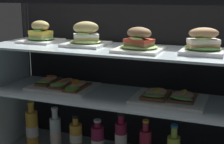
{
  "coord_description": "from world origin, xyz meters",
  "views": [
    {
      "loc": [
        0.59,
        -1.48,
        0.89
      ],
      "look_at": [
        0.0,
        0.0,
        0.52
      ],
      "focal_mm": 53.47,
      "sensor_mm": 36.0,
      "label": 1
    }
  ],
  "objects": [
    {
      "name": "open_sandwich_tray_far_left",
      "position": [
        0.28,
        0.01,
        0.42
      ],
      "size": [
        0.34,
        0.25,
        0.06
      ],
      "color": "white",
      "rests_on": "shelf_lower_glass"
    },
    {
      "name": "riser_upper_tier",
      "position": [
        0.0,
        0.0,
        0.51
      ],
      "size": [
        1.25,
        0.37,
        0.23
      ],
      "color": "silver",
      "rests_on": "shelf_lower_glass"
    },
    {
      "name": "open_sandwich_tray_mid_left",
      "position": [
        -0.29,
        0.02,
        0.42
      ],
      "size": [
        0.34,
        0.25,
        0.06
      ],
      "color": "white",
      "rests_on": "shelf_lower_glass"
    },
    {
      "name": "plated_roll_sandwich_mid_left",
      "position": [
        -0.15,
        0.02,
        0.68
      ],
      "size": [
        0.2,
        0.2,
        0.12
      ],
      "color": "white",
      "rests_on": "shelf_upper_glass"
    },
    {
      "name": "plated_roll_sandwich_near_left_corner",
      "position": [
        0.43,
        -0.0,
        0.68
      ],
      "size": [
        0.18,
        0.18,
        0.11
      ],
      "color": "white",
      "rests_on": "shelf_upper_glass"
    },
    {
      "name": "juice_bottle_front_middle",
      "position": [
        0.04,
        0.03,
        0.15
      ],
      "size": [
        0.06,
        0.06,
        0.26
      ],
      "color": "maroon",
      "rests_on": "case_base_deck"
    },
    {
      "name": "plated_roll_sandwich_mid_right",
      "position": [
        0.15,
        -0.04,
        0.67
      ],
      "size": [
        0.21,
        0.21,
        0.11
      ],
      "color": "white",
      "rests_on": "shelf_upper_glass"
    },
    {
      "name": "juice_bottle_back_left",
      "position": [
        -0.36,
        0.03,
        0.13
      ],
      "size": [
        0.06,
        0.06,
        0.23
      ],
      "color": "white",
      "rests_on": "case_base_deck"
    },
    {
      "name": "plated_roll_sandwich_far_left",
      "position": [
        -0.43,
        0.05,
        0.68
      ],
      "size": [
        0.2,
        0.2,
        0.12
      ],
      "color": "white",
      "rests_on": "shelf_upper_glass"
    },
    {
      "name": "case_frame",
      "position": [
        0.0,
        0.12,
        0.49
      ],
      "size": [
        1.32,
        0.44,
        0.88
      ],
      "color": "black",
      "rests_on": "ground"
    },
    {
      "name": "juice_bottle_back_center",
      "position": [
        -0.5,
        0.02,
        0.14
      ],
      "size": [
        0.07,
        0.07,
        0.25
      ],
      "color": "gold",
      "rests_on": "case_base_deck"
    },
    {
      "name": "riser_lower_tier",
      "position": [
        0.0,
        0.0,
        0.22
      ],
      "size": [
        1.25,
        0.37,
        0.34
      ],
      "color": "silver",
      "rests_on": "case_base_deck"
    },
    {
      "name": "shelf_upper_glass",
      "position": [
        0.0,
        0.0,
        0.63
      ],
      "size": [
        1.27,
        0.39,
        0.01
      ],
      "primitive_type": "cube",
      "color": "silver",
      "rests_on": "riser_upper_tier"
    },
    {
      "name": "juice_bottle_tucked_behind",
      "position": [
        -0.22,
        0.02,
        0.13
      ],
      "size": [
        0.07,
        0.07,
        0.21
      ],
      "color": "gold",
      "rests_on": "case_base_deck"
    },
    {
      "name": "juice_bottle_front_second",
      "position": [
        -0.1,
        0.04,
        0.12
      ],
      "size": [
        0.07,
        0.07,
        0.19
      ],
      "color": "#9E2249",
      "rests_on": "case_base_deck"
    },
    {
      "name": "shelf_lower_glass",
      "position": [
        0.0,
        0.0,
        0.39
      ],
      "size": [
        1.27,
        0.39,
        0.01
      ],
      "primitive_type": "cube",
      "color": "silver",
      "rests_on": "riser_lower_tier"
    }
  ]
}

